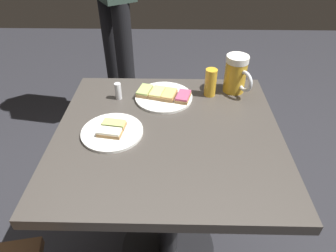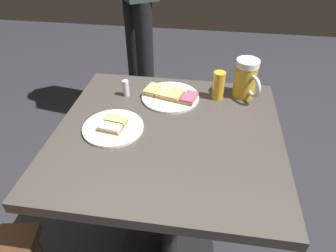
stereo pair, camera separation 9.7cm
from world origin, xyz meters
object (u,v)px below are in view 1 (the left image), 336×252
at_px(beer_glass_small, 211,82).
at_px(salt_shaker, 118,91).
at_px(beer_mug, 236,74).
at_px(plate_near, 164,96).
at_px(plate_far, 112,131).

bearing_deg(beer_glass_small, salt_shaker, -174.45).
relative_size(beer_mug, salt_shaker, 2.29).
bearing_deg(beer_glass_small, beer_mug, 17.22).
height_order(plate_near, beer_glass_small, beer_glass_small).
xyz_separation_m(plate_far, beer_mug, (0.44, 0.28, 0.07)).
height_order(plate_near, beer_mug, beer_mug).
xyz_separation_m(beer_glass_small, salt_shaker, (-0.35, -0.03, -0.02)).
relative_size(beer_mug, beer_glass_small, 1.36).
relative_size(plate_far, salt_shaker, 3.14).
height_order(plate_far, beer_mug, beer_mug).
distance_m(plate_near, beer_mug, 0.29).
bearing_deg(plate_near, plate_far, -126.60).
distance_m(plate_far, beer_glass_small, 0.43).
height_order(plate_far, beer_glass_small, beer_glass_small).
bearing_deg(beer_mug, plate_near, -167.91).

